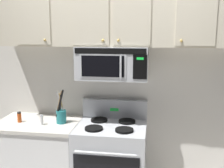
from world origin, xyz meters
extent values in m
cube|color=silver|center=(0.00, 0.79, 1.35)|extent=(5.20, 0.10, 2.70)
cube|color=#B7BABF|center=(0.00, 0.42, 0.45)|extent=(0.76, 0.64, 0.90)
cylinder|color=#B7BABF|center=(0.00, 0.06, 0.74)|extent=(0.61, 0.03, 0.03)
cube|color=#B7BABF|center=(0.00, 0.70, 1.01)|extent=(0.76, 0.07, 0.22)
cube|color=#19D83F|center=(0.00, 0.67, 1.01)|extent=(0.10, 0.00, 0.04)
cylinder|color=black|center=(-0.16, 0.28, 0.91)|extent=(0.19, 0.19, 0.02)
cylinder|color=black|center=(0.16, 0.28, 0.91)|extent=(0.19, 0.19, 0.02)
cylinder|color=black|center=(-0.16, 0.56, 0.91)|extent=(0.19, 0.19, 0.02)
cylinder|color=black|center=(0.16, 0.56, 0.91)|extent=(0.19, 0.19, 0.02)
cube|color=#B7BABF|center=(0.00, 0.54, 1.57)|extent=(0.76, 0.39, 0.35)
cube|color=black|center=(0.00, 0.35, 1.72)|extent=(0.73, 0.01, 0.06)
cube|color=#B7BABF|center=(-0.07, 0.35, 1.56)|extent=(0.49, 0.01, 0.25)
cube|color=black|center=(-0.08, 0.34, 1.56)|extent=(0.44, 0.01, 0.22)
cube|color=black|center=(0.30, 0.35, 1.56)|extent=(0.14, 0.01, 0.25)
cube|color=#19D83F|center=(0.30, 0.34, 1.65)|extent=(0.07, 0.00, 0.03)
cylinder|color=#B7BABF|center=(0.11, 0.32, 1.56)|extent=(0.02, 0.02, 0.23)
cube|color=beige|center=(0.00, 0.57, 2.02)|extent=(2.50, 0.33, 0.55)
cube|color=beige|center=(-0.83, 0.40, 2.02)|extent=(0.38, 0.01, 0.51)
sphere|color=tan|center=(-0.70, 0.39, 1.82)|extent=(0.03, 0.03, 0.03)
cube|color=beige|center=(-0.21, 0.40, 2.02)|extent=(0.38, 0.01, 0.51)
sphere|color=tan|center=(-0.08, 0.39, 1.82)|extent=(0.03, 0.03, 0.03)
cube|color=beige|center=(0.21, 0.40, 2.02)|extent=(0.38, 0.01, 0.51)
sphere|color=tan|center=(0.08, 0.39, 1.82)|extent=(0.03, 0.03, 0.03)
cube|color=beige|center=(0.83, 0.40, 2.02)|extent=(0.38, 0.01, 0.51)
sphere|color=tan|center=(0.70, 0.39, 1.82)|extent=(0.03, 0.03, 0.03)
cube|color=silver|center=(-0.84, 0.43, 0.43)|extent=(0.90, 0.62, 0.86)
cube|color=beige|center=(-0.84, 0.43, 0.88)|extent=(0.93, 0.65, 0.03)
cylinder|color=teal|center=(-0.56, 0.43, 0.97)|extent=(0.11, 0.11, 0.15)
cylinder|color=tan|center=(-0.56, 0.43, 1.11)|extent=(0.05, 0.04, 0.27)
cylinder|color=black|center=(-0.57, 0.40, 1.13)|extent=(0.10, 0.02, 0.31)
cylinder|color=black|center=(-0.57, 0.43, 1.10)|extent=(0.05, 0.07, 0.25)
cylinder|color=olive|center=(-0.58, 0.42, 1.12)|extent=(0.08, 0.04, 0.29)
cylinder|color=#BCBCC1|center=(-0.56, 0.43, 1.12)|extent=(0.10, 0.02, 0.28)
cylinder|color=white|center=(-0.76, 0.33, 0.95)|extent=(0.04, 0.04, 0.10)
cylinder|color=#B7BABF|center=(-0.76, 0.33, 1.01)|extent=(0.04, 0.04, 0.02)
cylinder|color=#C64C19|center=(-1.04, 0.38, 0.95)|extent=(0.05, 0.05, 0.10)
cylinder|color=black|center=(-1.04, 0.38, 1.01)|extent=(0.04, 0.04, 0.02)
camera|label=1|loc=(0.44, -2.39, 1.92)|focal=44.12mm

